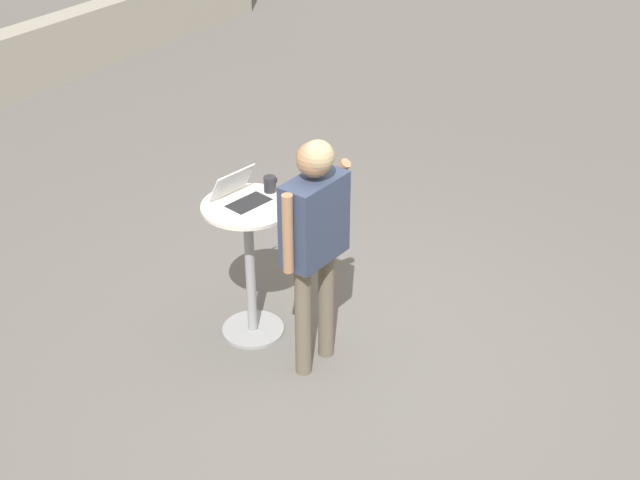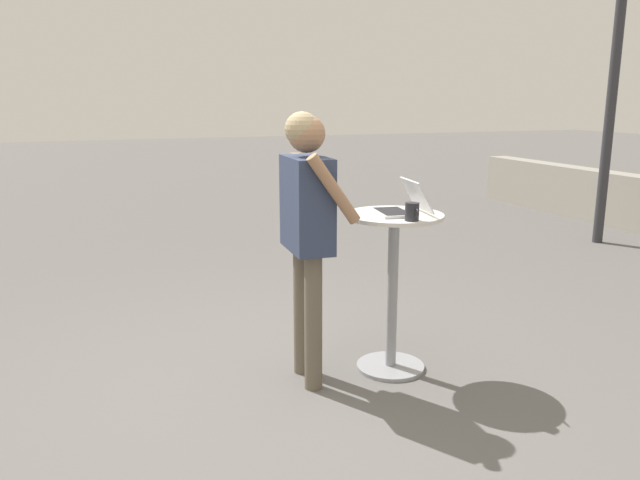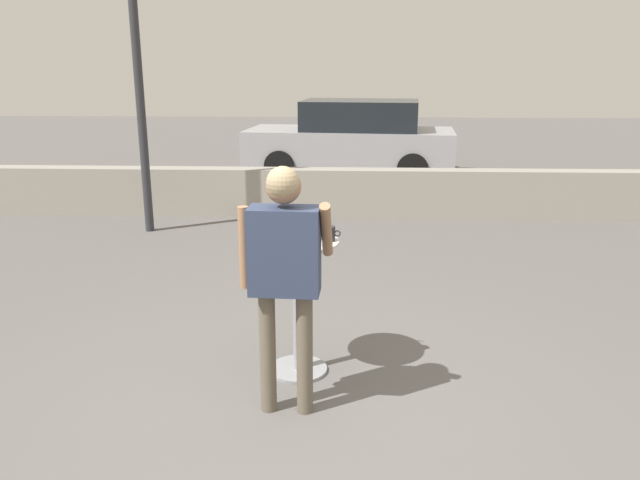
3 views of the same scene
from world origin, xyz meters
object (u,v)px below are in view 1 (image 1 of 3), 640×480
Objects in this scene: cafe_table at (250,256)px; coffee_mug at (270,184)px; laptop at (242,196)px; standing_person at (314,227)px.

coffee_mug is at bearing -1.85° from cafe_table.
laptop is 0.63m from standing_person.
coffee_mug is (0.23, -0.05, 0.00)m from laptop.
cafe_table is 2.81× the size of laptop.
coffee_mug is at bearing 64.37° from standing_person.
standing_person is at bearing -115.63° from coffee_mug.
laptop is 3.00× the size of coffee_mug.
laptop is 0.24m from coffee_mug.
cafe_table is 8.41× the size of coffee_mug.
coffee_mug is 0.07× the size of standing_person.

